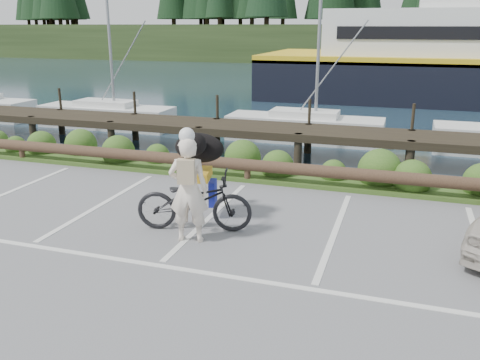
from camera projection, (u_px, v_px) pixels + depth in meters
The scene contains 7 objects.
ground at pixel (169, 256), 8.83m from camera, with size 72.00×72.00×0.00m, color slate.
harbor_backdrop at pixel (389, 51), 80.02m from camera, with size 170.00×160.00×30.00m.
vegetation_strip at pixel (255, 173), 13.64m from camera, with size 34.00×1.60×0.10m, color #3D5B21.
log_rail at pixel (247, 182), 13.02m from camera, with size 32.00×0.30×0.60m, color #443021, non-canonical shape.
bicycle at pixel (194, 201), 9.81m from camera, with size 0.78×2.24×1.18m, color black.
cyclist at pixel (189, 190), 9.19m from camera, with size 0.72×0.47×1.97m, color white.
dog at pixel (199, 148), 10.23m from camera, with size 1.04×0.51×0.60m, color black.
Camera 1 is at (3.68, -7.28, 3.84)m, focal length 38.00 mm.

